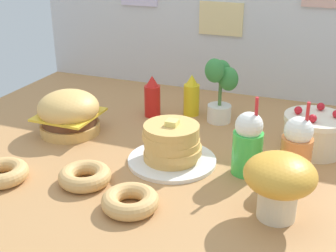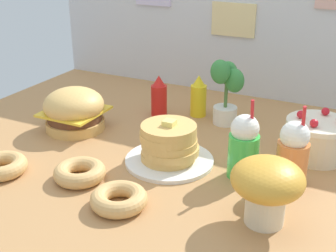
# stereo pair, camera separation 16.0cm
# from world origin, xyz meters

# --- Properties ---
(ground_plane) EXTENTS (2.38, 1.98, 0.02)m
(ground_plane) POSITION_xyz_m (0.00, 0.00, -0.01)
(ground_plane) COLOR #B27F4C
(back_wall) EXTENTS (2.38, 0.04, 0.87)m
(back_wall) POSITION_xyz_m (-0.00, 0.99, 0.44)
(back_wall) COLOR silver
(back_wall) RESTS_ON ground_plane
(burger) EXTENTS (0.29, 0.29, 0.21)m
(burger) POSITION_xyz_m (-0.53, 0.11, 0.10)
(burger) COLOR #DBA859
(burger) RESTS_ON ground_plane
(pancake_stack) EXTENTS (0.38, 0.38, 0.19)m
(pancake_stack) POSITION_xyz_m (0.05, 0.00, 0.08)
(pancake_stack) COLOR white
(pancake_stack) RESTS_ON ground_plane
(layer_cake) EXTENTS (0.28, 0.28, 0.20)m
(layer_cake) POSITION_xyz_m (0.60, 0.34, 0.09)
(layer_cake) COLOR beige
(layer_cake) RESTS_ON ground_plane
(ketchup_bottle) EXTENTS (0.08, 0.08, 0.22)m
(ketchup_bottle) POSITION_xyz_m (-0.24, 0.46, 0.10)
(ketchup_bottle) COLOR red
(ketchup_bottle) RESTS_ON ground_plane
(mustard_bottle) EXTENTS (0.08, 0.08, 0.22)m
(mustard_bottle) POSITION_xyz_m (-0.05, 0.55, 0.10)
(mustard_bottle) COLOR yellow
(mustard_bottle) RESTS_ON ground_plane
(cream_soda_cup) EXTENTS (0.12, 0.12, 0.33)m
(cream_soda_cup) POSITION_xyz_m (0.36, 0.03, 0.13)
(cream_soda_cup) COLOR green
(cream_soda_cup) RESTS_ON ground_plane
(orange_float_cup) EXTENTS (0.12, 0.12, 0.33)m
(orange_float_cup) POSITION_xyz_m (0.55, 0.05, 0.13)
(orange_float_cup) COLOR orange
(orange_float_cup) RESTS_ON ground_plane
(donut_pink_glaze) EXTENTS (0.21, 0.21, 0.06)m
(donut_pink_glaze) POSITION_xyz_m (-0.52, -0.39, 0.03)
(donut_pink_glaze) COLOR tan
(donut_pink_glaze) RESTS_ON ground_plane
(donut_chocolate) EXTENTS (0.21, 0.21, 0.06)m
(donut_chocolate) POSITION_xyz_m (-0.20, -0.29, 0.03)
(donut_chocolate) COLOR tan
(donut_chocolate) RESTS_ON ground_plane
(donut_vanilla) EXTENTS (0.21, 0.21, 0.06)m
(donut_vanilla) POSITION_xyz_m (0.04, -0.38, 0.03)
(donut_vanilla) COLOR tan
(donut_vanilla) RESTS_ON ground_plane
(potted_plant) EXTENTS (0.16, 0.13, 0.34)m
(potted_plant) POSITION_xyz_m (0.11, 0.51, 0.18)
(potted_plant) COLOR white
(potted_plant) RESTS_ON ground_plane
(mushroom_stool) EXTENTS (0.24, 0.24, 0.23)m
(mushroom_stool) POSITION_xyz_m (0.53, -0.24, 0.14)
(mushroom_stool) COLOR beige
(mushroom_stool) RESTS_ON ground_plane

